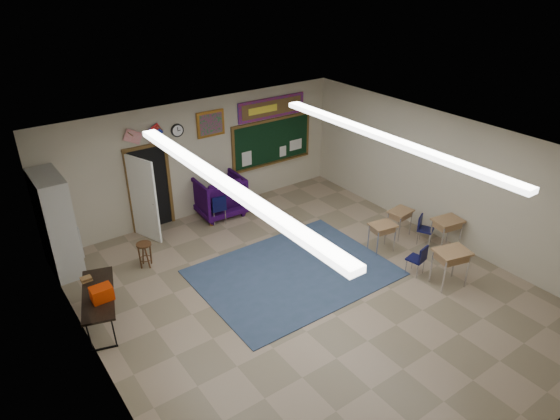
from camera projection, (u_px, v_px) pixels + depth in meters
floor at (309, 295)px, 10.04m from camera, size 9.00×9.00×0.00m
back_wall at (200, 158)px, 12.60m from camera, size 8.00×0.04×3.00m
front_wall at (542, 378)px, 6.10m from camera, size 8.00×0.04×3.00m
left_wall at (98, 309)px, 7.28m from camera, size 0.04×9.00×3.00m
right_wall at (448, 180)px, 11.42m from camera, size 0.04×9.00×3.00m
ceiling at (314, 155)px, 8.66m from camera, size 8.00×9.00×0.04m
area_rug at (294, 273)px, 10.72m from camera, size 4.00×3.00×0.02m
fluorescent_strips at (314, 158)px, 8.69m from camera, size 3.86×6.00×0.10m
doorway at (148, 191)px, 11.92m from camera, size 1.10×0.89×2.16m
chalkboard at (272, 143)px, 13.72m from camera, size 2.55×0.14×1.30m
bulletin_board at (272, 108)px, 13.27m from camera, size 2.10×0.05×0.55m
framed_art_print at (211, 124)px, 12.36m from camera, size 0.75×0.05×0.65m
wall_clock at (177, 130)px, 11.90m from camera, size 0.32×0.05×0.32m
wall_flags at (143, 132)px, 11.38m from camera, size 1.16×0.06×0.70m
storage_cabinet at (57, 224)px, 10.39m from camera, size 0.59×1.25×2.20m
wingback_armchair at (218, 195)px, 12.92m from camera, size 1.20×1.24×1.08m
student_chair_reading at (217, 209)px, 12.53m from camera, size 0.45×0.45×0.80m
student_chair_desk_a at (416, 260)px, 10.54m from camera, size 0.42×0.42×0.71m
student_chair_desk_b at (425, 230)px, 11.66m from camera, size 0.47×0.47×0.70m
student_desk_front_left at (382, 236)px, 11.36m from camera, size 0.63×0.52×0.69m
student_desk_front_right at (399, 222)px, 11.97m from camera, size 0.62×0.50×0.68m
student_desk_back_left at (450, 266)px, 10.14m from camera, size 0.79×0.67×0.82m
student_desk_back_right at (446, 233)px, 11.40m from camera, size 0.71×0.58×0.77m
folding_table at (101, 307)px, 9.10m from camera, size 1.01×1.73×0.94m
wooden_stool at (145, 254)px, 10.83m from camera, size 0.32×0.32×0.57m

